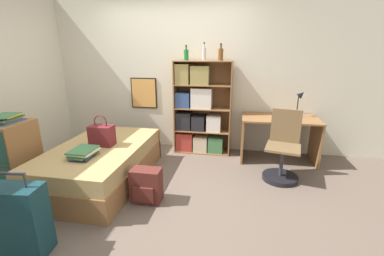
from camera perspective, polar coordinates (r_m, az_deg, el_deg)
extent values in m
plane|color=#66564C|center=(3.51, -9.28, -12.20)|extent=(14.00, 14.00, 0.00)
cube|color=beige|center=(4.54, -3.64, 11.80)|extent=(10.00, 0.06, 2.60)
cube|color=black|center=(4.72, -10.62, 7.64)|extent=(0.47, 0.02, 0.54)
cube|color=#DB994C|center=(4.71, -10.67, 7.62)|extent=(0.43, 0.01, 0.50)
cube|color=olive|center=(3.72, -19.48, -8.80)|extent=(1.11, 1.80, 0.29)
cube|color=tan|center=(3.62, -19.85, -5.30)|extent=(1.08, 1.77, 0.20)
cube|color=olive|center=(4.40, -14.04, -2.93)|extent=(1.11, 0.04, 0.49)
cube|color=maroon|center=(3.57, -19.38, -1.58)|extent=(0.30, 0.19, 0.27)
torus|color=maroon|center=(3.52, -19.67, 1.29)|extent=(0.18, 0.02, 0.18)
cube|color=#232328|center=(3.29, -22.82, -5.84)|extent=(0.24, 0.34, 0.02)
cube|color=#334C84|center=(3.30, -23.03, -5.54)|extent=(0.27, 0.33, 0.01)
cube|color=#427A4C|center=(3.28, -23.05, -5.46)|extent=(0.28, 0.34, 0.01)
cube|color=#427A4C|center=(3.30, -23.08, -5.05)|extent=(0.23, 0.31, 0.02)
cube|color=beige|center=(3.28, -22.96, -4.85)|extent=(0.29, 0.31, 0.02)
cube|color=#427A4C|center=(3.28, -23.10, -4.48)|extent=(0.26, 0.33, 0.02)
cube|color=#143842|center=(2.71, -33.93, -16.74)|extent=(0.46, 0.28, 0.64)
cylinder|color=#2D2D33|center=(2.47, -33.13, -9.79)|extent=(0.01, 0.01, 0.12)
cube|color=#2D2D33|center=(2.52, -35.55, -8.23)|extent=(0.26, 0.05, 0.02)
cube|color=olive|center=(3.92, -35.56, -5.14)|extent=(0.55, 0.50, 0.87)
cube|color=#334C84|center=(3.79, -36.11, 1.15)|extent=(0.30, 0.34, 0.01)
cube|color=#99894C|center=(3.80, -36.34, 1.41)|extent=(0.25, 0.28, 0.02)
cube|color=#427A4C|center=(3.81, -36.29, 1.73)|extent=(0.30, 0.38, 0.02)
cube|color=#232328|center=(3.81, -36.26, 2.00)|extent=(0.27, 0.35, 0.01)
cube|color=gold|center=(3.81, -36.18, 2.19)|extent=(0.33, 0.31, 0.01)
cube|color=#427A4C|center=(3.78, -36.37, 2.23)|extent=(0.30, 0.37, 0.01)
cube|color=olive|center=(4.40, -3.57, 4.69)|extent=(0.02, 0.34, 1.54)
cube|color=olive|center=(4.27, 8.55, 4.19)|extent=(0.02, 0.34, 1.54)
cube|color=olive|center=(4.47, 2.71, 4.91)|extent=(0.94, 0.01, 1.54)
cube|color=olive|center=(4.53, 2.29, -5.01)|extent=(0.90, 0.34, 0.02)
cube|color=olive|center=(4.41, 2.35, -0.45)|extent=(0.90, 0.34, 0.02)
cube|color=olive|center=(4.31, 2.41, 4.46)|extent=(0.90, 0.34, 0.02)
cube|color=olive|center=(4.25, 2.47, 9.57)|extent=(0.90, 0.34, 0.02)
cube|color=olive|center=(4.22, 2.53, 14.66)|extent=(0.90, 0.34, 0.02)
cube|color=#B2382D|center=(4.51, -1.52, -2.88)|extent=(0.28, 0.26, 0.31)
cube|color=beige|center=(4.47, 1.96, -3.40)|extent=(0.23, 0.26, 0.26)
cube|color=#427A4C|center=(4.44, 5.27, -3.58)|extent=(0.24, 0.26, 0.26)
cube|color=#232328|center=(4.40, -1.75, 1.64)|extent=(0.25, 0.26, 0.29)
cube|color=#232328|center=(4.36, 1.48, 1.21)|extent=(0.21, 0.26, 0.25)
cube|color=silver|center=(4.33, 4.89, 1.14)|extent=(0.23, 0.26, 0.27)
cube|color=#334C84|center=(4.32, -1.90, 6.31)|extent=(0.23, 0.26, 0.25)
cube|color=silver|center=(4.26, 2.20, 6.70)|extent=(0.33, 0.26, 0.33)
cube|color=#99894C|center=(4.27, -2.02, 11.90)|extent=(0.22, 0.26, 0.32)
cube|color=#99894C|center=(4.22, 1.87, 11.66)|extent=(0.29, 0.26, 0.29)
cylinder|color=#1E6B2D|center=(4.24, -1.30, 15.91)|extent=(0.08, 0.08, 0.16)
cylinder|color=#1E6B2D|center=(4.24, -1.31, 17.37)|extent=(0.03, 0.03, 0.05)
cylinder|color=#232328|center=(4.24, -1.31, 17.84)|extent=(0.03, 0.03, 0.02)
cylinder|color=#B7BCC1|center=(4.24, 2.71, 16.08)|extent=(0.06, 0.06, 0.19)
cylinder|color=#B7BCC1|center=(4.24, 2.73, 17.77)|extent=(0.03, 0.03, 0.06)
cylinder|color=#232328|center=(4.24, 2.74, 18.33)|extent=(0.03, 0.03, 0.02)
cylinder|color=brown|center=(4.17, 6.40, 15.91)|extent=(0.08, 0.08, 0.18)
cylinder|color=brown|center=(4.17, 6.45, 17.53)|extent=(0.03, 0.03, 0.06)
cylinder|color=#232328|center=(4.18, 6.47, 18.05)|extent=(0.03, 0.03, 0.02)
cube|color=olive|center=(4.19, 18.99, 2.06)|extent=(1.15, 0.65, 0.02)
cube|color=olive|center=(4.24, 11.09, -2.13)|extent=(0.03, 0.61, 0.68)
cube|color=olive|center=(4.41, 25.73, -2.79)|extent=(0.03, 0.61, 0.68)
cylinder|color=black|center=(4.34, 22.16, 2.49)|extent=(0.12, 0.12, 0.02)
cylinder|color=black|center=(4.31, 22.39, 4.59)|extent=(0.02, 0.02, 0.31)
cone|color=black|center=(4.29, 23.13, 6.89)|extent=(0.14, 0.10, 0.14)
cylinder|color=black|center=(3.77, 18.94, -10.34)|extent=(0.47, 0.47, 0.06)
cylinder|color=#333338|center=(3.68, 19.22, -7.61)|extent=(0.05, 0.05, 0.45)
cube|color=brown|center=(3.60, 19.59, -4.10)|extent=(0.51, 0.51, 0.03)
cube|color=brown|center=(3.71, 20.15, 0.47)|extent=(0.39, 0.12, 0.46)
cube|color=#56231E|center=(3.08, -10.09, -12.38)|extent=(0.34, 0.20, 0.40)
cube|color=#56231E|center=(3.02, -10.81, -14.41)|extent=(0.24, 0.03, 0.18)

